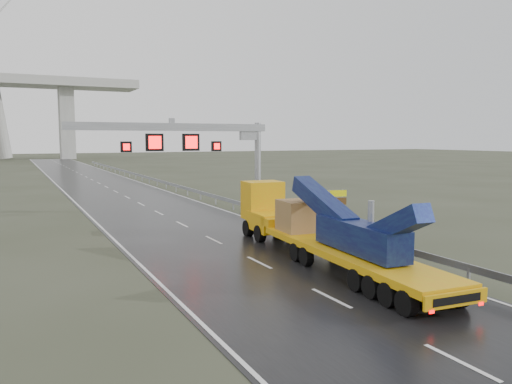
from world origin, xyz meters
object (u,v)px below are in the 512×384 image
heavy_haul_truck (310,225)px  striped_barrier (265,212)px  exit_sign_pair (336,201)px  sign_gantry (200,143)px

heavy_haul_truck → striped_barrier: bearing=78.6°
exit_sign_pair → sign_gantry: bearing=146.5°
heavy_haul_truck → exit_sign_pair: size_ratio=6.74×
heavy_haul_truck → striped_barrier: heavy_haul_truck is taller
sign_gantry → exit_sign_pair: bearing=-47.6°
sign_gantry → exit_sign_pair: size_ratio=5.80×
sign_gantry → heavy_haul_truck: size_ratio=0.86×
sign_gantry → heavy_haul_truck: bearing=-86.3°
sign_gantry → striped_barrier: (3.90, -2.93, -5.01)m
heavy_haul_truck → exit_sign_pair: heavy_haul_truck is taller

